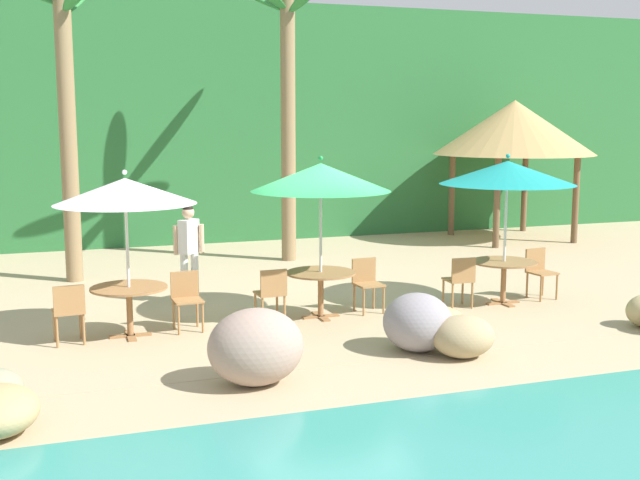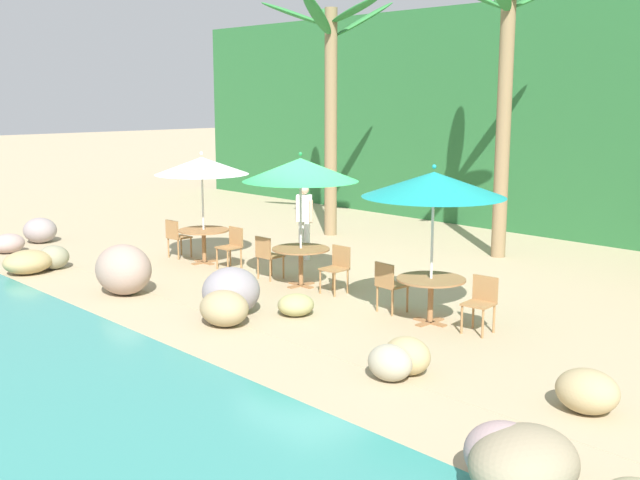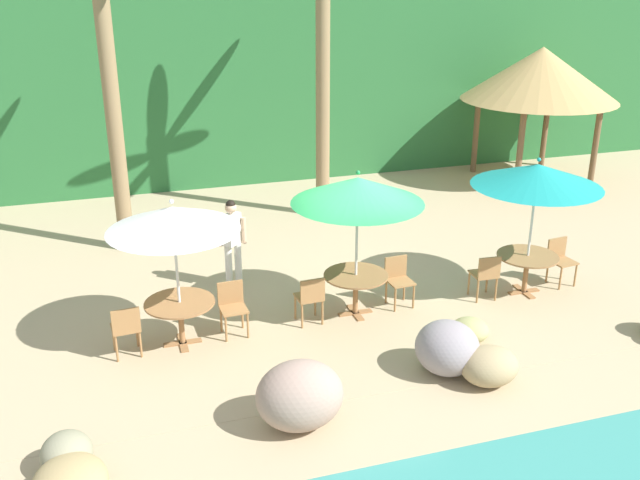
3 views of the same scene
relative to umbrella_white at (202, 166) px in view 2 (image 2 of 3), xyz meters
The scene contains 19 objects.
ground_plane 3.82m from the umbrella_white, ahead, with size 120.00×120.00×0.00m, color tan.
terrace_deck 3.82m from the umbrella_white, ahead, with size 18.00×5.20×0.01m.
foliage_backdrop 9.91m from the umbrella_white, 71.31° to the left, with size 28.00×2.40×6.00m.
rock_seawall 4.94m from the umbrella_white, 34.64° to the right, with size 16.72×3.29×0.93m.
umbrella_white is the anchor object (origin of this frame).
dining_table_white 1.50m from the umbrella_white, 90.00° to the left, with size 1.10×1.10×0.74m.
chair_white_seaward 1.82m from the umbrella_white, ahead, with size 0.44×0.45×0.87m.
chair_white_inland 1.82m from the umbrella_white, 169.20° to the right, with size 0.45×0.46×0.87m.
umbrella_green 2.98m from the umbrella_white, ahead, with size 2.19×2.19×2.56m.
dining_table_green 3.34m from the umbrella_white, ahead, with size 1.10×1.10×0.74m.
chair_green_seaward 4.15m from the umbrella_white, ahead, with size 0.45×0.45×0.87m.
chair_green_inland 2.67m from the umbrella_white, ahead, with size 0.44×0.45×0.87m.
umbrella_teal 6.23m from the umbrella_white, ahead, with size 2.26×2.26×2.55m.
dining_table_teal 6.40m from the umbrella_white, ahead, with size 1.10×1.10×0.74m.
chair_teal_seaward 7.24m from the umbrella_white, ahead, with size 0.47×0.47×0.87m.
chair_teal_inland 5.61m from the umbrella_white, ahead, with size 0.44×0.45×0.87m.
palm_tree_nearest 4.80m from the umbrella_white, 97.62° to the left, with size 3.29×3.29×5.98m.
palm_tree_second 6.85m from the umbrella_white, 52.64° to the left, with size 2.96×3.00×6.12m.
waiter_in_white 2.48m from the umbrella_white, 57.23° to the left, with size 0.52×0.38×1.70m.
Camera 2 is at (10.56, -9.82, 3.61)m, focal length 43.50 mm.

